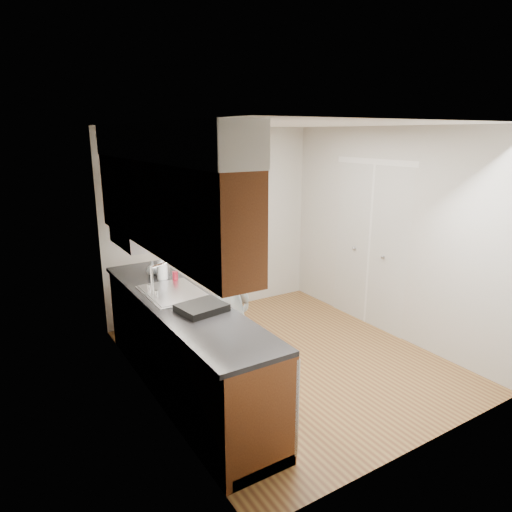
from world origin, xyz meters
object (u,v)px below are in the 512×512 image
(person, at_px, (227,285))
(soda_can, at_px, (175,277))
(steel_can, at_px, (166,269))
(soap_bottle_a, at_px, (162,267))
(soap_bottle_c, at_px, (152,268))
(soap_bottle_b, at_px, (163,269))
(dish_rack, at_px, (202,308))

(person, xyz_separation_m, soda_can, (-0.44, 0.30, 0.08))
(steel_can, bearing_deg, soap_bottle_a, -121.72)
(soap_bottle_a, bearing_deg, soap_bottle_c, 94.09)
(soap_bottle_b, bearing_deg, person, -46.91)
(steel_can, height_order, dish_rack, steel_can)
(person, bearing_deg, dish_rack, 123.25)
(person, xyz_separation_m, dish_rack, (-0.56, -0.57, 0.06))
(soap_bottle_c, bearing_deg, person, -49.65)
(person, relative_size, soap_bottle_a, 6.20)
(soap_bottle_a, height_order, soda_can, soap_bottle_a)
(person, distance_m, steel_can, 0.73)
(steel_can, bearing_deg, soap_bottle_b, -132.92)
(steel_can, bearing_deg, person, -53.39)
(person, bearing_deg, soda_can, 42.98)
(soap_bottle_a, distance_m, soap_bottle_b, 0.14)
(soap_bottle_a, xyz_separation_m, soap_bottle_b, (0.06, 0.12, -0.05))
(soap_bottle_a, distance_m, soda_can, 0.17)
(soap_bottle_a, height_order, steel_can, soap_bottle_a)
(soda_can, height_order, steel_can, steel_can)
(soap_bottle_a, height_order, dish_rack, soap_bottle_a)
(soap_bottle_b, bearing_deg, dish_rack, -93.65)
(steel_can, bearing_deg, dish_rack, -96.21)
(soap_bottle_b, relative_size, soda_can, 1.72)
(soda_can, height_order, dish_rack, soda_can)
(soap_bottle_c, relative_size, steel_can, 1.16)
(soap_bottle_b, height_order, steel_can, soap_bottle_b)
(soap_bottle_c, bearing_deg, soap_bottle_a, -85.91)
(soap_bottle_c, bearing_deg, steel_can, -31.69)
(soap_bottle_b, relative_size, steel_can, 1.40)
(person, distance_m, soap_bottle_b, 0.72)
(dish_rack, bearing_deg, soda_can, 73.49)
(soap_bottle_a, distance_m, dish_rack, 0.98)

